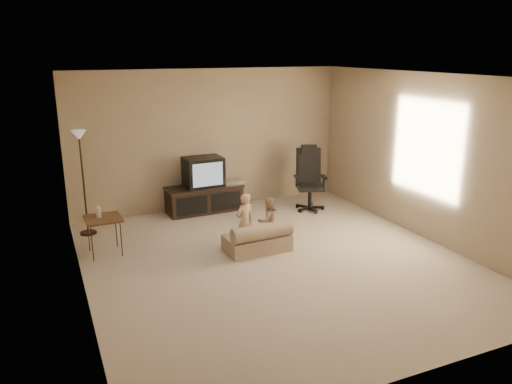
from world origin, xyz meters
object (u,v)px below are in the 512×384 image
tv_stand (204,189)px  office_chair (309,187)px  side_table (103,219)px  child_sofa (258,240)px  floor_lamp (81,159)px  toddler_left (245,221)px  toddler_right (268,221)px

tv_stand → office_chair: (1.79, -0.62, 0.00)m
side_table → child_sofa: size_ratio=0.78×
tv_stand → child_sofa: size_ratio=1.49×
office_chair → floor_lamp: size_ratio=0.70×
office_chair → child_sofa: bearing=-119.4°
office_chair → toddler_left: (-1.80, -1.27, 0.00)m
office_chair → side_table: bearing=-150.9°
office_chair → side_table: 3.75m
office_chair → tv_stand: bearing=-179.8°
office_chair → floor_lamp: floor_lamp is taller
tv_stand → toddler_left: bearing=-92.1°
floor_lamp → toddler_left: 2.69m
office_chair → floor_lamp: 3.93m
child_sofa → toddler_left: size_ratio=1.13×
side_table → floor_lamp: 1.16m
side_table → toddler_left: toddler_left is taller
office_chair → toddler_left: bearing=-125.5°
floor_lamp → side_table: bearing=-81.5°
tv_stand → side_table: bearing=-148.4°
child_sofa → floor_lamp: bearing=138.7°
floor_lamp → toddler_right: size_ratio=2.26×
floor_lamp → toddler_left: size_ratio=1.97×
side_table → child_sofa: 2.22m
toddler_left → toddler_right: (0.39, 0.02, -0.05)m
floor_lamp → toddler_right: bearing=-32.3°
floor_lamp → tv_stand: bearing=9.0°
toddler_right → toddler_left: bearing=-0.2°
tv_stand → office_chair: bearing=-20.9°
office_chair → toddler_left: office_chair is taller
toddler_left → floor_lamp: bearing=-56.0°
floor_lamp → toddler_right: floor_lamp is taller
tv_stand → child_sofa: tv_stand is taller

